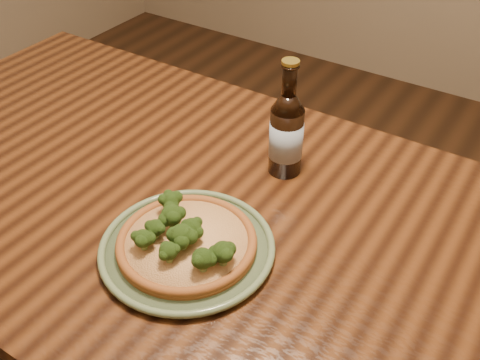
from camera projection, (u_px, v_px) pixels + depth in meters
The scene contains 4 objects.
table at pixel (173, 222), 1.23m from camera, with size 1.60×0.90×0.75m.
plate at pixel (187, 248), 1.03m from camera, with size 0.32×0.32×0.02m.
pizza at pixel (186, 241), 1.01m from camera, with size 0.26×0.26×0.07m.
beer_bottle at pixel (286, 133), 1.17m from camera, with size 0.07×0.07×0.26m.
Camera 1 is at (0.62, -0.59, 1.49)m, focal length 42.00 mm.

